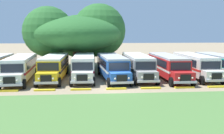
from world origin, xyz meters
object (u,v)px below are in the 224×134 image
(parked_bus_slot_5, at_px, (138,65))
(parked_bus_slot_2, at_px, (54,66))
(parked_bus_slot_3, at_px, (84,65))
(parked_bus_slot_4, at_px, (112,66))
(broad_shade_tree, at_px, (78,33))
(parked_bus_slot_6, at_px, (168,65))
(parked_bus_slot_7, at_px, (195,65))
(parked_bus_slot_1, at_px, (21,67))
(parked_bus_slot_8, at_px, (221,64))

(parked_bus_slot_5, bearing_deg, parked_bus_slot_2, -91.09)
(parked_bus_slot_3, relative_size, parked_bus_slot_4, 0.99)
(parked_bus_slot_3, xyz_separation_m, broad_shade_tree, (-1.15, 9.27, 3.93))
(parked_bus_slot_6, bearing_deg, parked_bus_slot_7, 98.92)
(parked_bus_slot_2, bearing_deg, parked_bus_slot_7, 89.91)
(parked_bus_slot_1, height_order, parked_bus_slot_8, same)
(parked_bus_slot_7, height_order, broad_shade_tree, broad_shade_tree)
(parked_bus_slot_5, bearing_deg, parked_bus_slot_8, 86.95)
(parked_bus_slot_4, xyz_separation_m, parked_bus_slot_5, (3.26, 0.47, 0.00))
(parked_bus_slot_2, bearing_deg, parked_bus_slot_4, 86.37)
(parked_bus_slot_1, bearing_deg, parked_bus_slot_8, 86.52)
(parked_bus_slot_8, bearing_deg, parked_bus_slot_6, -88.49)
(parked_bus_slot_2, bearing_deg, broad_shade_tree, 166.08)
(parked_bus_slot_3, height_order, parked_bus_slot_5, same)
(parked_bus_slot_4, relative_size, parked_bus_slot_6, 1.01)
(parked_bus_slot_1, relative_size, parked_bus_slot_6, 1.01)
(parked_bus_slot_1, distance_m, parked_bus_slot_8, 24.70)
(parked_bus_slot_4, bearing_deg, parked_bus_slot_5, 93.42)
(parked_bus_slot_5, distance_m, parked_bus_slot_7, 7.29)
(parked_bus_slot_3, xyz_separation_m, parked_bus_slot_6, (10.29, -0.94, 0.00))
(parked_bus_slot_1, xyz_separation_m, parked_bus_slot_5, (14.09, 0.70, 0.00))
(parked_bus_slot_5, height_order, parked_bus_slot_8, same)
(parked_bus_slot_4, xyz_separation_m, parked_bus_slot_6, (6.87, -0.34, 0.00))
(parked_bus_slot_4, height_order, parked_bus_slot_5, same)
(parked_bus_slot_2, relative_size, parked_bus_slot_8, 1.00)
(parked_bus_slot_3, relative_size, parked_bus_slot_6, 1.00)
(parked_bus_slot_2, distance_m, parked_bus_slot_4, 7.04)
(parked_bus_slot_1, xyz_separation_m, parked_bus_slot_6, (17.71, -0.12, 0.00))
(parked_bus_slot_7, xyz_separation_m, parked_bus_slot_8, (3.31, -0.23, 0.00))
(parked_bus_slot_6, height_order, broad_shade_tree, broad_shade_tree)
(parked_bus_slot_7, bearing_deg, parked_bus_slot_4, -88.54)
(parked_bus_slot_2, height_order, parked_bus_slot_4, same)
(parked_bus_slot_5, bearing_deg, parked_bus_slot_1, -87.88)
(broad_shade_tree, bearing_deg, parked_bus_slot_2, -104.68)
(parked_bus_slot_3, distance_m, broad_shade_tree, 10.14)
(parked_bus_slot_1, relative_size, parked_bus_slot_8, 1.01)
(parked_bus_slot_4, bearing_deg, parked_bus_slot_2, -99.26)
(parked_bus_slot_5, xyz_separation_m, parked_bus_slot_6, (3.61, -0.82, 0.00))
(parked_bus_slot_5, distance_m, broad_shade_tree, 12.85)
(parked_bus_slot_5, height_order, parked_bus_slot_7, same)
(parked_bus_slot_4, bearing_deg, broad_shade_tree, -160.03)
(parked_bus_slot_4, relative_size, parked_bus_slot_5, 1.01)
(parked_bus_slot_1, xyz_separation_m, broad_shade_tree, (6.26, 10.10, 3.93))
(parked_bus_slot_3, distance_m, parked_bus_slot_7, 13.98)
(parked_bus_slot_3, distance_m, parked_bus_slot_8, 17.29)
(parked_bus_slot_3, height_order, parked_bus_slot_4, same)
(parked_bus_slot_8, bearing_deg, parked_bus_slot_7, -95.67)
(parked_bus_slot_5, bearing_deg, parked_bus_slot_7, 87.71)
(parked_bus_slot_1, relative_size, parked_bus_slot_4, 1.00)
(parked_bus_slot_4, bearing_deg, parked_bus_slot_1, -93.67)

